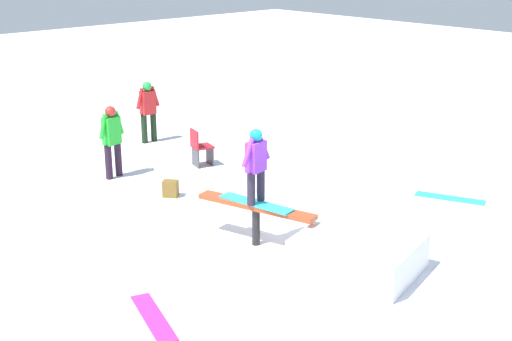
% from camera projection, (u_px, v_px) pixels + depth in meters
% --- Properties ---
extents(ground_plane, '(60.00, 60.00, 0.00)m').
position_uv_depth(ground_plane, '(256.00, 244.00, 12.33)').
color(ground_plane, white).
extents(rail_feature, '(2.24, 0.83, 0.75)m').
position_uv_depth(rail_feature, '(256.00, 210.00, 12.13)').
color(rail_feature, black).
rests_on(rail_feature, ground).
extents(snow_kicker_ramp, '(2.12, 1.90, 0.58)m').
position_uv_depth(snow_kicker_ramp, '(358.00, 254.00, 11.26)').
color(snow_kicker_ramp, white).
rests_on(snow_kicker_ramp, ground).
extents(main_rider_on_rail, '(1.44, 0.74, 1.32)m').
position_uv_depth(main_rider_on_rail, '(256.00, 168.00, 11.90)').
color(main_rider_on_rail, '#29B3C8').
rests_on(main_rider_on_rail, rail_feature).
extents(bystander_green, '(0.30, 0.71, 1.61)m').
position_uv_depth(bystander_green, '(112.00, 138.00, 15.51)').
color(bystander_green, '#29192A').
rests_on(bystander_green, ground).
extents(bystander_red, '(0.24, 0.71, 1.58)m').
position_uv_depth(bystander_red, '(148.00, 109.00, 18.23)').
color(bystander_red, black).
rests_on(bystander_red, ground).
extents(loose_snowboard_magenta, '(1.44, 0.72, 0.02)m').
position_uv_depth(loose_snowboard_magenta, '(153.00, 317.00, 9.94)').
color(loose_snowboard_magenta, '#CC29A5').
rests_on(loose_snowboard_magenta, ground).
extents(loose_snowboard_cyan, '(1.40, 0.78, 0.02)m').
position_uv_depth(loose_snowboard_cyan, '(450.00, 198.00, 14.48)').
color(loose_snowboard_cyan, '#29BAC5').
rests_on(loose_snowboard_cyan, ground).
extents(folding_chair, '(0.54, 0.54, 0.88)m').
position_uv_depth(folding_chair, '(201.00, 149.00, 16.44)').
color(folding_chair, '#3F3F44').
rests_on(folding_chair, ground).
extents(backpack_on_snow, '(0.37, 0.36, 0.34)m').
position_uv_depth(backpack_on_snow, '(171.00, 189.00, 14.55)').
color(backpack_on_snow, brown).
rests_on(backpack_on_snow, ground).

